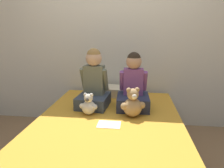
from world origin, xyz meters
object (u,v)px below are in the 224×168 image
at_px(child_on_right, 133,87).
at_px(pillow_at_headboard, 116,91).
at_px(bed, 108,144).
at_px(child_on_left, 94,83).
at_px(teddy_bear_held_by_right_child, 133,104).
at_px(teddy_bear_held_by_left_child, 89,105).
at_px(sign_card, 109,124).

relative_size(child_on_right, pillow_at_headboard, 1.08).
relative_size(bed, child_on_right, 3.17).
bearing_deg(child_on_right, pillow_at_headboard, 116.69).
xyz_separation_m(child_on_left, teddy_bear_held_by_right_child, (0.44, -0.25, -0.13)).
bearing_deg(teddy_bear_held_by_right_child, teddy_bear_held_by_left_child, 164.27).
relative_size(teddy_bear_held_by_right_child, sign_card, 1.41).
height_order(child_on_right, sign_card, child_on_right).
height_order(bed, child_on_right, child_on_right).
height_order(child_on_left, sign_card, child_on_left).
bearing_deg(sign_card, teddy_bear_held_by_left_child, 138.31).
bearing_deg(teddy_bear_held_by_right_child, sign_card, -150.11).
bearing_deg(child_on_left, teddy_bear_held_by_right_child, -24.65).
distance_m(pillow_at_headboard, sign_card, 0.87).
height_order(teddy_bear_held_by_right_child, sign_card, teddy_bear_held_by_right_child).
bearing_deg(pillow_at_headboard, teddy_bear_held_by_left_child, -108.28).
relative_size(child_on_left, pillow_at_headboard, 1.14).
distance_m(teddy_bear_held_by_right_child, pillow_at_headboard, 0.70).
distance_m(bed, teddy_bear_held_by_left_child, 0.43).
xyz_separation_m(bed, child_on_left, (-0.21, 0.40, 0.50)).
relative_size(pillow_at_headboard, sign_card, 2.68).
height_order(bed, sign_card, sign_card).
bearing_deg(child_on_left, teddy_bear_held_by_left_child, -85.53).
bearing_deg(child_on_left, bed, -56.43).
distance_m(child_on_left, teddy_bear_held_by_left_child, 0.30).
bearing_deg(bed, teddy_bear_held_by_right_child, 32.70).
height_order(pillow_at_headboard, sign_card, pillow_at_headboard).
height_order(bed, teddy_bear_held_by_left_child, teddy_bear_held_by_left_child).
bearing_deg(bed, pillow_at_headboard, 90.00).
distance_m(child_on_left, pillow_at_headboard, 0.50).
relative_size(teddy_bear_held_by_left_child, sign_card, 1.08).
bearing_deg(child_on_left, sign_card, -58.28).
relative_size(bed, child_on_left, 2.99).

